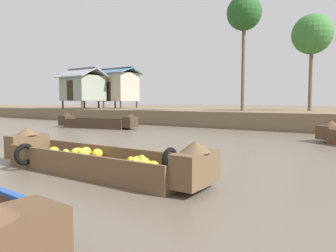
% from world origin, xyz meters
% --- Properties ---
extents(ground_plane, '(300.00, 300.00, 0.00)m').
position_xyz_m(ground_plane, '(0.00, 10.00, 0.00)').
color(ground_plane, '#665B4C').
extents(riverbank_strip, '(160.00, 20.00, 1.00)m').
position_xyz_m(riverbank_strip, '(0.00, 26.46, 0.50)').
color(riverbank_strip, '#756047').
rests_on(riverbank_strip, ground).
extents(banana_boat, '(5.75, 1.94, 0.91)m').
position_xyz_m(banana_boat, '(1.01, 3.97, 0.30)').
color(banana_boat, brown).
rests_on(banana_boat, ground).
extents(cargo_boat_upstream, '(5.32, 2.04, 0.93)m').
position_xyz_m(cargo_boat_upstream, '(-8.28, 12.49, 0.31)').
color(cargo_boat_upstream, '#3D2D21').
rests_on(cargo_boat_upstream, ground).
extents(stilt_house_left, '(3.80, 3.40, 3.76)m').
position_xyz_m(stilt_house_left, '(-16.80, 18.61, 2.94)').
color(stilt_house_left, '#4C3826').
rests_on(stilt_house_left, riverbank_strip).
extents(stilt_house_mid_left, '(4.03, 3.17, 3.93)m').
position_xyz_m(stilt_house_mid_left, '(-15.36, 21.64, 3.10)').
color(stilt_house_mid_left, '#4C3826').
rests_on(stilt_house_mid_left, riverbank_strip).
extents(palm_tree_near, '(2.27, 2.27, 7.56)m').
position_xyz_m(palm_tree_near, '(-1.64, 19.31, 7.32)').
color(palm_tree_near, brown).
rests_on(palm_tree_near, riverbank_strip).
extents(palm_tree_far, '(2.62, 2.62, 6.39)m').
position_xyz_m(palm_tree_far, '(2.00, 22.10, 6.05)').
color(palm_tree_far, brown).
rests_on(palm_tree_far, riverbank_strip).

